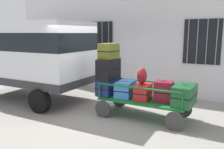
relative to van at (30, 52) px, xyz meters
The scene contains 13 objects.
ground_plane 3.45m from the van, ahead, with size 40.00×40.00×0.00m, color gray.
building_wall 4.21m from the van, 42.35° to the left, with size 12.00×0.38×5.00m.
van is the anchor object (origin of this frame).
luggage_cart 4.32m from the van, ahead, with size 2.42×1.08×0.52m.
cart_railing 4.21m from the van, ahead, with size 2.29×0.94×0.43m.
suitcase_left_bottom 3.19m from the van, ahead, with size 0.45×0.85×0.46m.
suitcase_left_middle 3.08m from the van, ahead, with size 0.42×0.83×0.59m.
suitcase_left_top 3.06m from the van, ahead, with size 0.43×0.62×0.44m.
suitcase_midleft_bottom 3.71m from the van, ahead, with size 0.50×0.76×0.44m.
suitcase_center_bottom 4.24m from the van, ahead, with size 0.40×0.61×0.43m.
suitcase_midright_bottom 4.76m from the van, ahead, with size 0.48×0.45×0.55m.
suitcase_right_bottom 5.30m from the van, ahead, with size 0.51×0.88×0.51m.
backpack 4.13m from the van, ahead, with size 0.27×0.22×0.44m.
Camera 1 is at (3.23, -5.65, 2.29)m, focal length 37.45 mm.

